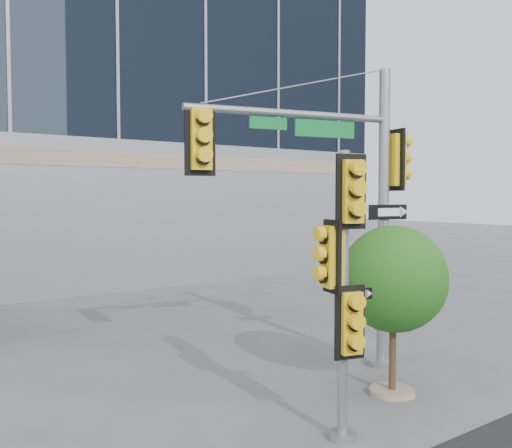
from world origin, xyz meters
TOP-DOWN VIEW (x-y plane):
  - ground at (0.00, 0.00)m, footprint 120.00×120.00m
  - main_signal_pole at (1.60, 1.50)m, footprint 5.03×1.52m
  - secondary_signal_pole at (-0.81, -1.06)m, footprint 0.78×0.71m
  - street_tree at (1.54, -0.09)m, footprint 2.09×2.04m

SIDE VIEW (x-z plane):
  - ground at x=0.00m, z-range 0.00..0.00m
  - street_tree at x=1.54m, z-range 0.52..3.77m
  - secondary_signal_pole at x=-0.81m, z-range 0.39..4.91m
  - main_signal_pole at x=1.60m, z-range 0.79..7.37m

